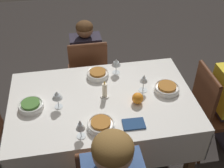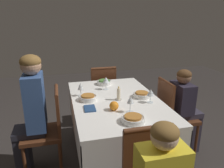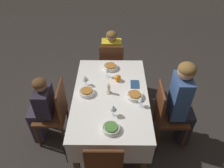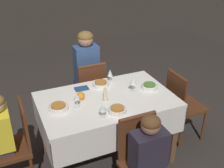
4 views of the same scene
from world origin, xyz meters
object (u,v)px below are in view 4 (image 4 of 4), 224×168
object	(u,v)px
chair_north	(90,90)
bowl_north	(101,84)
chair_west	(15,142)
napkin_red_folded	(82,89)
bowl_west	(58,107)
bowl_south	(117,110)
wine_glass_west	(77,98)
wine_glass_east	(133,82)
orange_fruit	(81,96)
bowl_east	(149,86)
wine_glass_south	(103,108)
dining_table	(107,107)
person_child_dark	(152,166)
chair_south	(142,159)
person_adult_denim	(86,71)
wine_glass_north	(110,73)
candle_centerpiece	(105,95)

from	to	relation	value
chair_north	bowl_north	bearing A→B (deg)	88.46
chair_west	napkin_red_folded	distance (m)	0.88
bowl_west	bowl_south	world-z (taller)	same
wine_glass_west	wine_glass_east	xyz separation A→B (m)	(0.66, 0.07, 0.00)
bowl_north	bowl_west	bearing A→B (deg)	-152.66
bowl_south	orange_fruit	distance (m)	0.44
bowl_west	bowl_east	distance (m)	1.03
chair_north	wine_glass_south	bearing A→B (deg)	77.36
dining_table	wine_glass_east	size ratio (longest dim) A/B	9.41
bowl_west	napkin_red_folded	xyz separation A→B (m)	(0.34, 0.31, -0.02)
bowl_west	person_child_dark	bearing A→B (deg)	-56.96
dining_table	chair_north	xyz separation A→B (m)	(0.06, 0.70, -0.16)
chair_north	chair_west	bearing A→B (deg)	34.50
chair_south	person_adult_denim	xyz separation A→B (m)	(0.02, 1.55, 0.21)
person_child_dark	wine_glass_north	distance (m)	1.25
person_child_dark	napkin_red_folded	xyz separation A→B (m)	(-0.22, 1.16, 0.21)
dining_table	bowl_north	distance (m)	0.32
candle_centerpiece	napkin_red_folded	world-z (taller)	candle_centerpiece
candle_centerpiece	napkin_red_folded	xyz separation A→B (m)	(-0.15, 0.32, -0.05)
bowl_north	orange_fruit	bearing A→B (deg)	-146.96
chair_west	wine_glass_north	size ratio (longest dim) A/B	6.10
bowl_south	orange_fruit	size ratio (longest dim) A/B	2.15
wine_glass_north	wine_glass_south	xyz separation A→B (m)	(-0.35, -0.65, -0.00)
bowl_west	chair_south	bearing A→B (deg)	-51.29
dining_table	wine_glass_east	world-z (taller)	wine_glass_east
bowl_south	person_adult_denim	bearing A→B (deg)	86.61
chair_south	bowl_east	xyz separation A→B (m)	(0.48, 0.71, 0.29)
person_child_dark	candle_centerpiece	size ratio (longest dim) A/B	6.91
wine_glass_west	candle_centerpiece	distance (m)	0.31
chair_north	wine_glass_south	distance (m)	1.10
chair_west	wine_glass_north	world-z (taller)	wine_glass_north
napkin_red_folded	wine_glass_east	bearing A→B (deg)	-28.10
bowl_south	person_child_dark	bearing A→B (deg)	-85.02
wine_glass_east	wine_glass_south	bearing A→B (deg)	-145.21
bowl_east	candle_centerpiece	xyz separation A→B (m)	(-0.55, -0.03, 0.03)
person_adult_denim	wine_glass_south	xyz separation A→B (m)	(-0.23, -1.16, 0.16)
person_adult_denim	wine_glass_north	size ratio (longest dim) A/B	8.43
bowl_east	orange_fruit	world-z (taller)	orange_fruit
person_adult_denim	bowl_east	world-z (taller)	person_adult_denim
wine_glass_north	bowl_east	world-z (taller)	wine_glass_north
bowl_south	chair_south	bearing A→B (deg)	-83.11
bowl_south	wine_glass_east	distance (m)	0.46
bowl_west	wine_glass_south	distance (m)	0.47
candle_centerpiece	orange_fruit	distance (m)	0.25
dining_table	wine_glass_north	size ratio (longest dim) A/B	9.34
chair_north	person_adult_denim	distance (m)	0.25
bowl_north	wine_glass_west	size ratio (longest dim) A/B	1.22
chair_south	wine_glass_west	bearing A→B (deg)	119.70
person_adult_denim	wine_glass_south	size ratio (longest dim) A/B	9.19
bowl_west	candle_centerpiece	size ratio (longest dim) A/B	1.32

